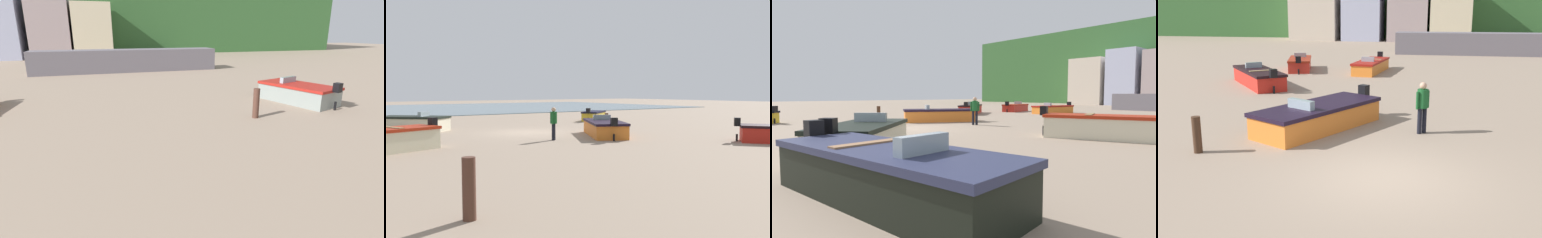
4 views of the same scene
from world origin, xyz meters
The scene contains 12 objects.
ground_plane centered at (0.00, 0.00, 0.00)m, with size 160.00×160.00×0.00m, color gray.
harbor_pier centered at (5.41, 30.00, 0.93)m, with size 15.43×2.40×1.86m, color slate.
townhouse_left centered at (-14.04, 46.93, 4.07)m, with size 5.92×5.85×8.13m, color beige.
townhouse_centre centered at (-7.95, 46.75, 4.58)m, with size 4.74×5.49×9.16m, color #ADB3D0.
townhouse_right centered at (-2.31, 46.60, 4.28)m, with size 4.76×5.21×8.55m, color #A79394.
townhouse_far_right centered at (2.77, 46.86, 3.47)m, with size 4.79×5.72×6.93m, color beige.
boat_red_0 centered at (-7.41, 17.63, 0.40)m, with size 2.26×4.08×1.08m.
boat_orange_1 centered at (-2.57, 3.93, 0.42)m, with size 3.67×4.83×1.13m.
boat_red_3 centered at (-7.74, 11.54, 0.42)m, with size 4.16×4.75×1.14m.
boat_orange_4 centered at (-2.79, 17.51, 0.39)m, with size 1.86×4.81×1.06m.
mooring_post_near_water centered at (-5.17, 0.94, 0.50)m, with size 0.23×0.23×1.01m, color #412A1C.
beach_walker_foreground centered at (0.73, 4.02, 0.95)m, with size 0.48×0.48×1.62m.
Camera 4 is at (1.01, -9.45, 3.77)m, focal length 41.07 mm.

